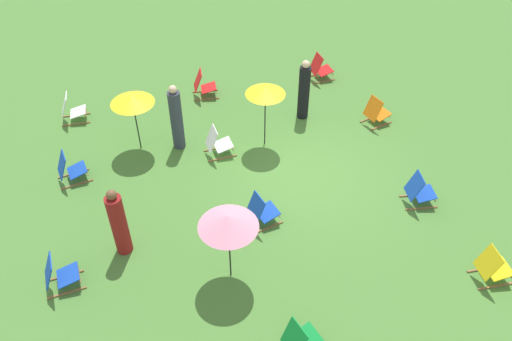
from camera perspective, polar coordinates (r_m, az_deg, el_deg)
The scene contains 18 objects.
ground_plane at distance 12.88m, azimuth 5.08°, elevation -0.56°, with size 40.00×40.00×0.00m, color #477A33.
deckchair_0 at distance 13.24m, azimuth -19.80°, elevation 0.17°, with size 0.58×0.82×0.83m.
deckchair_1 at distance 13.25m, azimuth -4.26°, elevation 3.03°, with size 0.49×0.77×0.83m.
deckchair_2 at distance 11.44m, azimuth 24.57°, elevation -9.62°, with size 0.56×0.81×0.83m.
deckchair_3 at distance 11.03m, azimuth -20.88°, elevation -10.61°, with size 0.51×0.78×0.83m.
deckchair_4 at distance 9.58m, azimuth 4.92°, elevation -18.08°, with size 0.64×0.85×0.83m.
deckchair_5 at distance 15.28m, azimuth -19.63°, elevation 6.34°, with size 0.54×0.80×0.83m.
deckchair_6 at distance 16.37m, azimuth 7.07°, elevation 11.07°, with size 0.50×0.77×0.83m.
deckchair_7 at distance 11.44m, azimuth 0.60°, elevation -4.51°, with size 0.61×0.83×0.83m.
deckchair_8 at distance 15.52m, azimuth -5.82°, elevation 9.31°, with size 0.59×0.82×0.83m.
deckchair_10 at distance 14.67m, azimuth 13.08°, elevation 6.25°, with size 0.63×0.85×0.83m.
deckchair_11 at distance 12.47m, azimuth 17.49°, elevation -2.16°, with size 0.62×0.84×0.83m.
umbrella_0 at distance 9.58m, azimuth -3.09°, elevation -5.62°, with size 1.15×1.15×1.73m.
umbrella_1 at distance 13.11m, azimuth -13.48°, elevation 7.61°, with size 1.09×1.09×1.63m.
umbrella_2 at distance 12.83m, azimuth 1.04°, elevation 8.80°, with size 1.00×1.00×1.77m.
person_0 at distance 14.37m, azimuth 5.29°, elevation 8.69°, with size 0.44×0.44×1.78m.
person_1 at distance 10.96m, azimuth -14.85°, elevation -5.65°, with size 0.48×0.48×1.73m.
person_2 at distance 13.34m, azimuth -8.74°, elevation 5.63°, with size 0.45×0.45×1.85m.
Camera 1 is at (-8.67, 4.03, 8.62)m, focal length 36.38 mm.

